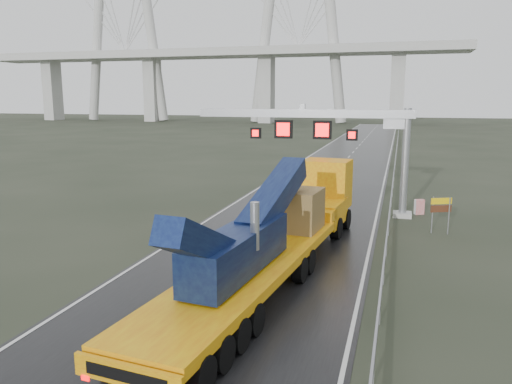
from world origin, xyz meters
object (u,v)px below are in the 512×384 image
(exit_sign_pair, at_px, (441,208))
(sign_gantry, at_px, (333,131))
(striped_barrier, at_px, (419,207))
(heavy_haul_truck, at_px, (286,224))

(exit_sign_pair, bearing_deg, sign_gantry, 127.19)
(exit_sign_pair, height_order, striped_barrier, exit_sign_pair)
(striped_barrier, bearing_deg, exit_sign_pair, -101.29)
(sign_gantry, distance_m, exit_sign_pair, 8.86)
(sign_gantry, distance_m, striped_barrier, 7.87)
(sign_gantry, bearing_deg, striped_barrier, 10.44)
(sign_gantry, relative_size, striped_barrier, 14.41)
(heavy_haul_truck, bearing_deg, exit_sign_pair, 51.61)
(exit_sign_pair, bearing_deg, striped_barrier, 77.54)
(heavy_haul_truck, bearing_deg, sign_gantry, 92.98)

